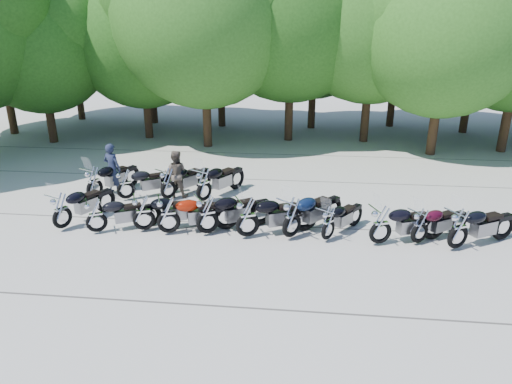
# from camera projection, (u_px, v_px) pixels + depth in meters

# --- Properties ---
(ground) EXTENTS (90.00, 90.00, 0.00)m
(ground) POSITION_uv_depth(u_px,v_px,m) (250.00, 246.00, 12.92)
(ground) COLOR gray
(ground) RESTS_ON ground
(tree_1) EXTENTS (6.97, 6.97, 8.55)m
(tree_1) POSITION_uv_depth(u_px,v_px,m) (39.00, 44.00, 22.91)
(tree_1) COLOR #3A2614
(tree_1) RESTS_ON ground
(tree_2) EXTENTS (7.31, 7.31, 8.97)m
(tree_2) POSITION_uv_depth(u_px,v_px,m) (142.00, 38.00, 23.84)
(tree_2) COLOR #3A2614
(tree_2) RESTS_ON ground
(tree_3) EXTENTS (8.70, 8.70, 10.67)m
(tree_3) POSITION_uv_depth(u_px,v_px,m) (203.00, 16.00, 21.63)
(tree_3) COLOR #3A2614
(tree_3) RESTS_ON ground
(tree_4) EXTENTS (9.13, 9.13, 11.20)m
(tree_4) POSITION_uv_depth(u_px,v_px,m) (291.00, 10.00, 22.84)
(tree_4) COLOR #3A2614
(tree_4) RESTS_ON ground
(tree_5) EXTENTS (9.04, 9.04, 11.10)m
(tree_5) POSITION_uv_depth(u_px,v_px,m) (374.00, 12.00, 22.55)
(tree_5) COLOR #3A2614
(tree_5) RESTS_ON ground
(tree_6) EXTENTS (8.00, 8.00, 9.82)m
(tree_6) POSITION_uv_depth(u_px,v_px,m) (447.00, 28.00, 20.29)
(tree_6) COLOR #3A2614
(tree_6) RESTS_ON ground
(tree_9) EXTENTS (7.59, 7.59, 9.32)m
(tree_9) POSITION_uv_depth(u_px,v_px,m) (71.00, 33.00, 28.84)
(tree_9) COLOR #3A2614
(tree_9) RESTS_ON ground
(tree_10) EXTENTS (7.78, 7.78, 9.55)m
(tree_10) POSITION_uv_depth(u_px,v_px,m) (148.00, 30.00, 27.69)
(tree_10) COLOR #3A2614
(tree_10) RESTS_ON ground
(tree_11) EXTENTS (7.56, 7.56, 9.28)m
(tree_11) POSITION_uv_depth(u_px,v_px,m) (220.00, 33.00, 26.78)
(tree_11) COLOR #3A2614
(tree_11) RESTS_ON ground
(tree_12) EXTENTS (7.88, 7.88, 9.67)m
(tree_12) POSITION_uv_depth(u_px,v_px,m) (315.00, 29.00, 26.18)
(tree_12) COLOR #3A2614
(tree_12) RESTS_ON ground
(tree_13) EXTENTS (8.31, 8.31, 10.20)m
(tree_13) POSITION_uv_depth(u_px,v_px,m) (400.00, 24.00, 26.52)
(tree_13) COLOR #3A2614
(tree_13) RESTS_ON ground
(tree_14) EXTENTS (8.02, 8.02, 9.84)m
(tree_14) POSITION_uv_depth(u_px,v_px,m) (479.00, 27.00, 24.90)
(tree_14) COLOR #3A2614
(tree_14) RESTS_ON ground
(motorcycle_0) EXTENTS (1.62, 2.43, 1.33)m
(motorcycle_0) POSITION_uv_depth(u_px,v_px,m) (61.00, 210.00, 13.76)
(motorcycle_0) COLOR black
(motorcycle_0) RESTS_ON ground
(motorcycle_1) EXTENTS (2.23, 1.59, 1.23)m
(motorcycle_1) POSITION_uv_depth(u_px,v_px,m) (96.00, 215.00, 13.51)
(motorcycle_1) COLOR black
(motorcycle_1) RESTS_ON ground
(motorcycle_2) EXTENTS (2.42, 1.52, 1.32)m
(motorcycle_2) POSITION_uv_depth(u_px,v_px,m) (143.00, 212.00, 13.62)
(motorcycle_2) COLOR black
(motorcycle_2) RESTS_ON ground
(motorcycle_3) EXTENTS (2.50, 1.51, 1.35)m
(motorcycle_3) POSITION_uv_depth(u_px,v_px,m) (168.00, 214.00, 13.41)
(motorcycle_3) COLOR maroon
(motorcycle_3) RESTS_ON ground
(motorcycle_4) EXTENTS (2.48, 1.96, 1.39)m
(motorcycle_4) POSITION_uv_depth(u_px,v_px,m) (207.00, 213.00, 13.39)
(motorcycle_4) COLOR black
(motorcycle_4) RESTS_ON ground
(motorcycle_5) EXTENTS (2.61, 1.75, 1.42)m
(motorcycle_5) POSITION_uv_depth(u_px,v_px,m) (248.00, 216.00, 13.16)
(motorcycle_5) COLOR black
(motorcycle_5) RESTS_ON ground
(motorcycle_6) EXTENTS (2.27, 2.42, 1.44)m
(motorcycle_6) POSITION_uv_depth(u_px,v_px,m) (292.00, 216.00, 13.14)
(motorcycle_6) COLOR black
(motorcycle_6) RESTS_ON ground
(motorcycle_7) EXTENTS (1.74, 2.05, 1.17)m
(motorcycle_7) POSITION_uv_depth(u_px,v_px,m) (328.00, 222.00, 13.05)
(motorcycle_7) COLOR black
(motorcycle_7) RESTS_ON ground
(motorcycle_8) EXTENTS (2.47, 1.50, 1.34)m
(motorcycle_8) POSITION_uv_depth(u_px,v_px,m) (381.00, 224.00, 12.75)
(motorcycle_8) COLOR black
(motorcycle_8) RESTS_ON ground
(motorcycle_9) EXTENTS (2.15, 1.74, 1.22)m
(motorcycle_9) POSITION_uv_depth(u_px,v_px,m) (420.00, 225.00, 12.83)
(motorcycle_9) COLOR #320615
(motorcycle_9) RESTS_ON ground
(motorcycle_10) EXTENTS (2.48, 1.84, 1.37)m
(motorcycle_10) POSITION_uv_depth(u_px,v_px,m) (459.00, 228.00, 12.46)
(motorcycle_10) COLOR black
(motorcycle_10) RESTS_ON ground
(motorcycle_11) EXTENTS (1.72, 2.50, 1.37)m
(motorcycle_11) POSITION_uv_depth(u_px,v_px,m) (94.00, 181.00, 16.20)
(motorcycle_11) COLOR black
(motorcycle_11) RESTS_ON ground
(motorcycle_12) EXTENTS (2.28, 1.84, 1.29)m
(motorcycle_12) POSITION_uv_depth(u_px,v_px,m) (126.00, 183.00, 16.15)
(motorcycle_12) COLOR black
(motorcycle_12) RESTS_ON ground
(motorcycle_13) EXTENTS (1.93, 2.36, 1.33)m
(motorcycle_13) POSITION_uv_depth(u_px,v_px,m) (168.00, 183.00, 16.14)
(motorcycle_13) COLOR black
(motorcycle_13) RESTS_ON ground
(motorcycle_14) EXTENTS (1.93, 2.55, 1.42)m
(motorcycle_14) POSITION_uv_depth(u_px,v_px,m) (204.00, 184.00, 15.91)
(motorcycle_14) COLOR black
(motorcycle_14) RESTS_ON ground
(rider_0) EXTENTS (0.79, 0.62, 1.89)m
(rider_0) POSITION_uv_depth(u_px,v_px,m) (112.00, 168.00, 16.81)
(rider_0) COLOR #1B2239
(rider_0) RESTS_ON ground
(rider_1) EXTENTS (0.85, 0.67, 1.73)m
(rider_1) POSITION_uv_depth(u_px,v_px,m) (176.00, 174.00, 16.44)
(rider_1) COLOR brown
(rider_1) RESTS_ON ground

